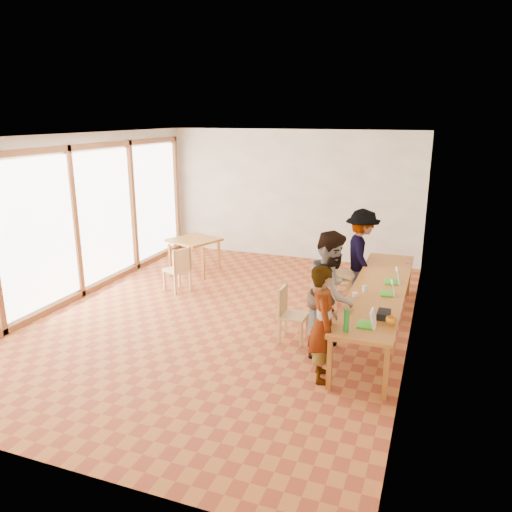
{
  "coord_description": "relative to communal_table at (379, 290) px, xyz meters",
  "views": [
    {
      "loc": [
        3.24,
        -7.19,
        3.32
      ],
      "look_at": [
        0.53,
        0.12,
        1.1
      ],
      "focal_mm": 35.0,
      "sensor_mm": 36.0,
      "label": 1
    }
  ],
  "objects": [
    {
      "name": "ground",
      "position": [
        -2.5,
        -0.28,
        -0.7
      ],
      "size": [
        8.0,
        8.0,
        0.0
      ],
      "primitive_type": "plane",
      "color": "#A65928",
      "rests_on": "ground"
    },
    {
      "name": "wall_back",
      "position": [
        -2.5,
        3.72,
        0.8
      ],
      "size": [
        6.0,
        0.1,
        3.0
      ],
      "primitive_type": "cube",
      "color": "white",
      "rests_on": "ground"
    },
    {
      "name": "wall_front",
      "position": [
        -2.5,
        -4.28,
        0.8
      ],
      "size": [
        6.0,
        0.1,
        3.0
      ],
      "primitive_type": "cube",
      "color": "white",
      "rests_on": "ground"
    },
    {
      "name": "wall_right",
      "position": [
        0.5,
        -0.28,
        0.8
      ],
      "size": [
        0.1,
        8.0,
        3.0
      ],
      "primitive_type": "cube",
      "color": "white",
      "rests_on": "ground"
    },
    {
      "name": "window_wall",
      "position": [
        -5.46,
        -0.28,
        0.8
      ],
      "size": [
        0.1,
        8.0,
        3.0
      ],
      "primitive_type": "cube",
      "color": "white",
      "rests_on": "ground"
    },
    {
      "name": "ceiling",
      "position": [
        -2.5,
        -0.28,
        2.32
      ],
      "size": [
        6.0,
        8.0,
        0.04
      ],
      "primitive_type": "cube",
      "color": "white",
      "rests_on": "wall_back"
    },
    {
      "name": "communal_table",
      "position": [
        0.0,
        0.0,
        0.0
      ],
      "size": [
        0.8,
        4.0,
        0.75
      ],
      "color": "#A46824",
      "rests_on": "ground"
    },
    {
      "name": "side_table",
      "position": [
        -4.11,
        1.79,
        -0.03
      ],
      "size": [
        0.9,
        0.9,
        0.75
      ],
      "rotation": [
        0.0,
        0.0,
        -0.37
      ],
      "color": "#A46824",
      "rests_on": "ground"
    },
    {
      "name": "chair_near",
      "position": [
        -1.24,
        -0.74,
        -0.18
      ],
      "size": [
        0.4,
        0.4,
        0.45
      ],
      "rotation": [
        0.0,
        0.0,
        -0.01
      ],
      "color": "#DDAD6E",
      "rests_on": "ground"
    },
    {
      "name": "chair_mid",
      "position": [
        -1.03,
        0.46,
        -0.2
      ],
      "size": [
        0.38,
        0.38,
        0.43
      ],
      "rotation": [
        0.0,
        0.0,
        -0.01
      ],
      "color": "#DDAD6E",
      "rests_on": "ground"
    },
    {
      "name": "chair_far",
      "position": [
        -0.94,
        1.07,
        -0.18
      ],
      "size": [
        0.45,
        0.45,
        0.46
      ],
      "rotation": [
        0.0,
        0.0,
        0.15
      ],
      "color": "#DDAD6E",
      "rests_on": "ground"
    },
    {
      "name": "chair_empty",
      "position": [
        -0.92,
        1.33,
        -0.09
      ],
      "size": [
        0.5,
        0.5,
        0.53
      ],
      "rotation": [
        0.0,
        0.0,
        -0.07
      ],
      "color": "#DDAD6E",
      "rests_on": "ground"
    },
    {
      "name": "chair_spare",
      "position": [
        -3.81,
        0.58,
        -0.16
      ],
      "size": [
        0.55,
        0.55,
        0.47
      ],
      "rotation": [
        0.0,
        0.0,
        2.71
      ],
      "color": "#DDAD6E",
      "rests_on": "ground"
    },
    {
      "name": "person_near",
      "position": [
        -0.49,
        -1.7,
        0.07
      ],
      "size": [
        0.53,
        0.65,
        1.54
      ],
      "primitive_type": "imported",
      "rotation": [
        0.0,
        0.0,
        1.89
      ],
      "color": "gray",
      "rests_on": "ground"
    },
    {
      "name": "person_mid",
      "position": [
        -0.56,
        -0.92,
        0.2
      ],
      "size": [
        0.7,
        0.88,
        1.8
      ],
      "primitive_type": "imported",
      "rotation": [
        0.0,
        0.0,
        1.55
      ],
      "color": "gray",
      "rests_on": "ground"
    },
    {
      "name": "person_far",
      "position": [
        -0.51,
        1.46,
        0.14
      ],
      "size": [
        0.97,
        1.24,
        1.69
      ],
      "primitive_type": "imported",
      "rotation": [
        0.0,
        0.0,
        1.93
      ],
      "color": "gray",
      "rests_on": "ground"
    },
    {
      "name": "laptop_near",
      "position": [
        0.06,
        -1.54,
        0.11
      ],
      "size": [
        0.23,
        0.26,
        0.22
      ],
      "rotation": [
        0.0,
        0.0,
        0.01
      ],
      "color": "green",
      "rests_on": "communal_table"
    },
    {
      "name": "laptop_mid",
      "position": [
        0.18,
        -0.28,
        0.1
      ],
      "size": [
        0.24,
        0.27,
        0.2
      ],
      "rotation": [
        0.0,
        0.0,
        0.14
      ],
      "color": "green",
      "rests_on": "communal_table"
    },
    {
      "name": "laptop_far",
      "position": [
        0.19,
        0.31,
        0.11
      ],
      "size": [
        0.27,
        0.3,
        0.23
      ],
      "rotation": [
        0.0,
        0.0,
        0.13
      ],
      "color": "green",
      "rests_on": "communal_table"
    },
    {
      "name": "yellow_mug",
      "position": [
        0.31,
        -1.39,
        0.1
      ],
      "size": [
        0.16,
        0.16,
        0.1
      ],
      "primitive_type": "imported",
      "rotation": [
        0.0,
        0.0,
        -0.29
      ],
      "color": "orange",
      "rests_on": "communal_table"
    },
    {
      "name": "green_bottle",
      "position": [
        -0.18,
        -1.79,
        0.19
      ],
      "size": [
        0.07,
        0.07,
        0.28
      ],
      "primitive_type": "cylinder",
      "color": "#1C7624",
      "rests_on": "communal_table"
    },
    {
      "name": "clear_glass",
      "position": [
        -0.18,
        -0.26,
        0.09
      ],
      "size": [
        0.07,
        0.07,
        0.09
      ],
      "primitive_type": "cylinder",
      "color": "silver",
      "rests_on": "communal_table"
    },
    {
      "name": "condiment_cup",
      "position": [
        -0.28,
        -0.53,
        0.08
      ],
      "size": [
        0.08,
        0.08,
        0.06
      ],
      "primitive_type": "cylinder",
      "color": "white",
      "rests_on": "communal_table"
    },
    {
      "name": "pink_phone",
      "position": [
        0.32,
        1.55,
        0.05
      ],
      "size": [
        0.05,
        0.1,
        0.01
      ],
      "primitive_type": "cube",
      "color": "#EB3D90",
      "rests_on": "communal_table"
    },
    {
      "name": "black_pouch",
      "position": [
        0.2,
        -1.2,
        0.09
      ],
      "size": [
        0.16,
        0.26,
        0.09
      ],
      "primitive_type": "cube",
      "color": "black",
      "rests_on": "communal_table"
    }
  ]
}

